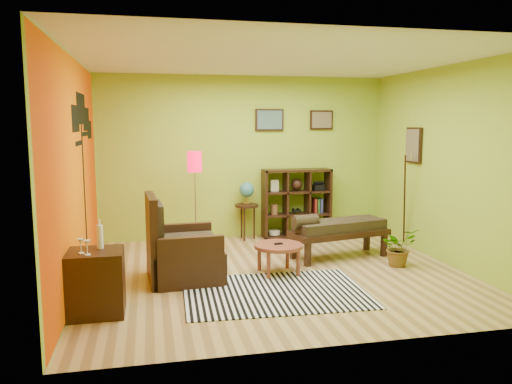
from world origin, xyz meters
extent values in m
plane|color=tan|center=(0.00, 0.00, 0.00)|extent=(5.00, 5.00, 0.00)
cube|color=#9BBB2F|center=(0.00, 2.25, 1.40)|extent=(5.00, 0.04, 2.80)
cube|color=#9BBB2F|center=(0.00, -2.25, 1.40)|extent=(5.00, 0.04, 2.80)
cube|color=#9BBB2F|center=(-2.50, 0.00, 1.40)|extent=(0.04, 4.50, 2.80)
cube|color=#9BBB2F|center=(2.50, 0.00, 1.40)|extent=(0.04, 4.50, 2.80)
cube|color=white|center=(0.00, 0.00, 2.80)|extent=(5.00, 4.50, 0.04)
cube|color=#D65A00|center=(-2.48, 0.00, 1.40)|extent=(0.01, 4.45, 2.75)
cube|color=black|center=(-2.46, 0.55, 1.05)|extent=(0.01, 0.14, 2.10)
cube|color=black|center=(-2.46, 0.05, 2.05)|extent=(0.01, 0.65, 0.32)
cube|color=black|center=(-2.46, 0.60, 2.18)|extent=(0.01, 0.85, 0.40)
cube|color=black|center=(-2.46, 1.10, 2.05)|extent=(0.01, 0.70, 0.32)
cube|color=black|center=(-2.46, 1.45, 1.90)|extent=(0.01, 0.50, 0.26)
cube|color=black|center=(0.45, 2.22, 2.05)|extent=(0.50, 0.03, 0.38)
cube|color=slate|center=(0.45, 2.19, 2.05)|extent=(0.44, 0.01, 0.32)
cube|color=black|center=(1.40, 2.22, 2.05)|extent=(0.42, 0.03, 0.34)
cube|color=olive|center=(1.40, 2.19, 2.05)|extent=(0.36, 0.01, 0.28)
cube|color=black|center=(2.47, 0.90, 1.65)|extent=(0.03, 0.44, 0.56)
cube|color=olive|center=(2.44, 0.90, 1.65)|extent=(0.01, 0.38, 0.50)
cylinder|color=black|center=(2.35, 0.90, 0.78)|extent=(0.23, 0.34, 1.46)
cone|color=silver|center=(2.35, 0.75, 1.52)|extent=(0.08, 0.09, 0.16)
cube|color=white|center=(-0.20, -0.75, 0.01)|extent=(2.21, 1.57, 0.01)
cylinder|color=brown|center=(0.03, -0.02, 0.38)|extent=(0.65, 0.65, 0.05)
cylinder|color=brown|center=(0.22, 0.20, 0.18)|extent=(0.05, 0.05, 0.35)
cylinder|color=brown|center=(-0.19, 0.17, 0.18)|extent=(0.05, 0.05, 0.35)
cylinder|color=brown|center=(0.25, -0.21, 0.18)|extent=(0.05, 0.05, 0.35)
cylinder|color=brown|center=(-0.15, -0.24, 0.18)|extent=(0.05, 0.05, 0.35)
cube|color=black|center=(0.03, -0.02, 0.41)|extent=(0.11, 0.05, 0.02)
cube|color=black|center=(-1.19, 0.00, 0.20)|extent=(0.94, 0.92, 0.40)
cube|color=black|center=(-1.61, -0.03, 0.56)|extent=(0.16, 0.87, 1.11)
cube|color=black|center=(-1.16, -0.41, 0.32)|extent=(0.81, 0.15, 0.65)
cube|color=black|center=(-1.21, 0.41, 0.32)|extent=(0.81, 0.15, 0.65)
cube|color=#EBC172|center=(-1.16, 0.00, 0.47)|extent=(0.75, 0.73, 0.14)
cube|color=#EBC172|center=(-1.53, -0.02, 0.76)|extent=(0.13, 0.65, 0.50)
cube|color=black|center=(-2.20, -0.99, 0.34)|extent=(0.58, 0.52, 0.68)
cylinder|color=white|center=(-2.15, -0.89, 0.81)|extent=(0.07, 0.07, 0.25)
cylinder|color=white|center=(-2.15, -0.89, 0.96)|extent=(0.02, 0.02, 0.07)
cylinder|color=white|center=(-2.32, -1.07, 0.69)|extent=(0.06, 0.06, 0.01)
cylinder|color=white|center=(-2.32, -1.07, 0.74)|extent=(0.01, 0.01, 0.09)
cone|color=white|center=(-2.32, -1.07, 0.81)|extent=(0.07, 0.07, 0.06)
cylinder|color=white|center=(-2.25, -1.15, 0.69)|extent=(0.06, 0.06, 0.01)
cylinder|color=white|center=(-2.25, -1.15, 0.74)|extent=(0.01, 0.01, 0.09)
cone|color=white|center=(-2.25, -1.15, 0.81)|extent=(0.07, 0.07, 0.06)
cylinder|color=silver|center=(-0.92, 1.48, 0.01)|extent=(0.24, 0.24, 0.03)
cylinder|color=silver|center=(-0.92, 1.48, 0.72)|extent=(0.02, 0.02, 1.45)
cylinder|color=red|center=(-0.92, 1.48, 1.40)|extent=(0.23, 0.23, 0.32)
cylinder|color=black|center=(0.00, 2.01, 0.59)|extent=(0.41, 0.41, 0.04)
cylinder|color=black|center=(0.13, 2.02, 0.29)|extent=(0.03, 0.03, 0.57)
cylinder|color=black|center=(-0.07, 2.13, 0.29)|extent=(0.03, 0.03, 0.57)
cylinder|color=black|center=(-0.06, 1.90, 0.29)|extent=(0.03, 0.03, 0.57)
cylinder|color=gold|center=(0.00, 2.01, 0.63)|extent=(0.10, 0.10, 0.02)
cylinder|color=gold|center=(0.00, 2.01, 0.69)|extent=(0.02, 0.02, 0.10)
sphere|color=#2465A9|center=(0.00, 2.01, 0.87)|extent=(0.25, 0.25, 0.25)
cube|color=black|center=(0.32, 2.03, 0.60)|extent=(0.04, 0.35, 1.20)
cube|color=black|center=(1.48, 2.03, 0.60)|extent=(0.04, 0.35, 1.20)
cube|color=black|center=(0.90, 2.03, 0.02)|extent=(1.20, 0.35, 0.04)
cube|color=black|center=(0.90, 2.03, 1.18)|extent=(1.20, 0.35, 0.04)
cube|color=black|center=(0.70, 2.03, 0.60)|extent=(0.03, 0.33, 1.12)
cube|color=black|center=(1.10, 2.03, 0.60)|extent=(0.03, 0.33, 1.12)
cube|color=black|center=(0.90, 2.03, 0.40)|extent=(1.12, 0.33, 0.03)
cube|color=black|center=(0.90, 2.03, 0.80)|extent=(1.12, 0.33, 0.03)
cylinder|color=beige|center=(0.50, 2.03, 0.09)|extent=(0.20, 0.20, 0.07)
sphere|color=black|center=(0.90, 2.03, 0.93)|extent=(0.20, 0.20, 0.20)
cube|color=black|center=(1.30, 2.03, 0.87)|extent=(0.18, 0.15, 0.10)
cylinder|color=black|center=(0.86, 2.03, 0.47)|extent=(0.06, 0.12, 0.06)
cylinder|color=black|center=(0.94, 2.03, 0.47)|extent=(0.06, 0.12, 0.06)
ellipsoid|color=#384C26|center=(1.30, 2.03, 0.10)|extent=(0.18, 0.18, 0.09)
cylinder|color=brown|center=(0.50, 2.03, 0.50)|extent=(0.12, 0.12, 0.18)
cube|color=beige|center=(0.50, 2.03, 0.92)|extent=(0.14, 0.03, 0.20)
cube|color=maroon|center=(1.23, 2.03, 0.54)|extent=(0.04, 0.18, 0.26)
cube|color=#1E4C1E|center=(1.28, 2.03, 0.54)|extent=(0.04, 0.18, 0.26)
cube|color=navy|center=(1.34, 2.03, 0.54)|extent=(0.04, 0.18, 0.26)
cube|color=black|center=(1.13, 0.56, 0.37)|extent=(1.57, 0.83, 0.09)
cube|color=#EBC172|center=(1.13, 0.56, 0.49)|extent=(1.46, 0.75, 0.15)
cylinder|color=#EBC172|center=(0.55, 0.44, 0.60)|extent=(0.41, 0.27, 0.19)
cube|color=black|center=(1.73, 0.91, 0.17)|extent=(0.09, 0.09, 0.33)
cube|color=black|center=(0.43, 0.64, 0.17)|extent=(0.09, 0.09, 0.33)
cube|color=black|center=(1.82, 0.49, 0.17)|extent=(0.09, 0.09, 0.33)
cube|color=black|center=(0.52, 0.22, 0.17)|extent=(0.09, 0.09, 0.33)
imported|color=#26661E|center=(1.78, -0.02, 0.21)|extent=(0.61, 0.64, 0.42)
camera|label=1|loc=(-1.62, -6.28, 2.00)|focal=35.00mm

